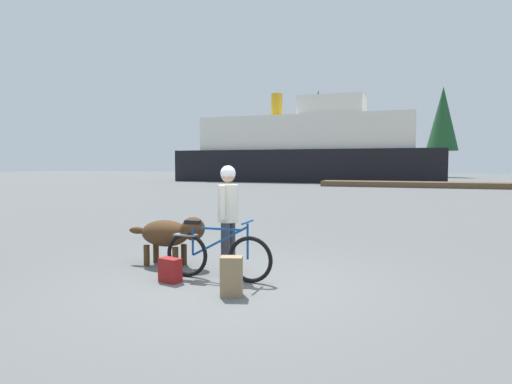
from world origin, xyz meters
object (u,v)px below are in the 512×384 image
backpack (232,276)px  ferry_boat (307,150)px  dog (171,233)px  handbag_pannier (170,270)px  person_cyclist (228,209)px  bicycle (217,255)px

backpack → ferry_boat: size_ratio=0.02×
dog → backpack: size_ratio=2.77×
dog → backpack: bearing=-37.0°
handbag_pannier → dog: bearing=120.0°
person_cyclist → ferry_boat: (-6.87, 35.59, 2.01)m
ferry_boat → backpack: bearing=-78.6°
bicycle → backpack: (0.52, -0.67, -0.11)m
person_cyclist → dog: size_ratio=1.18×
dog → handbag_pannier: dog is taller
person_cyclist → handbag_pannier: 1.27m
backpack → handbag_pannier: 1.15m
person_cyclist → dog: (-1.12, 0.16, -0.46)m
backpack → ferry_boat: 37.49m
bicycle → handbag_pannier: bearing=-149.0°
person_cyclist → ferry_boat: size_ratio=0.07×
backpack → ferry_boat: (-7.37, 36.65, 2.77)m
bicycle → backpack: 0.86m
bicycle → dog: size_ratio=1.19×
dog → ferry_boat: size_ratio=0.06×
bicycle → ferry_boat: 36.72m
handbag_pannier → ferry_boat: ferry_boat is taller
bicycle → dog: bearing=153.6°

